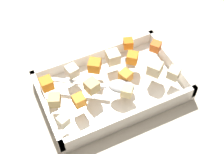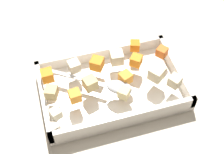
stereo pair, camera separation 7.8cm
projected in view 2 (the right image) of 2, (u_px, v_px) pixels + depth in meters
ground_plane at (108, 87)px, 0.84m from camera, size 4.00×4.00×0.00m
baking_dish at (112, 88)px, 0.82m from camera, size 0.36×0.23×0.05m
carrot_chunk_center at (126, 78)px, 0.78m from camera, size 0.04×0.04×0.03m
carrot_chunk_mid_right at (47, 75)px, 0.78m from camera, size 0.03×0.03×0.03m
carrot_chunk_corner_ne at (135, 46)px, 0.85m from camera, size 0.03×0.03×0.02m
carrot_chunk_back_center at (97, 63)px, 0.80m from camera, size 0.04×0.04×0.03m
carrot_chunk_near_spoon at (162, 52)px, 0.83m from camera, size 0.04×0.04×0.03m
carrot_chunk_under_handle at (75, 96)px, 0.74m from camera, size 0.03×0.03×0.03m
carrot_chunk_corner_sw at (136, 60)px, 0.81m from camera, size 0.04×0.04×0.03m
potato_chunk_near_left at (90, 83)px, 0.76m from camera, size 0.04×0.04×0.03m
potato_chunk_far_right at (175, 81)px, 0.77m from camera, size 0.04×0.04×0.03m
potato_chunk_mid_left at (124, 93)px, 0.75m from camera, size 0.04×0.04×0.03m
potato_chunk_corner_nw at (117, 57)px, 0.81m from camera, size 0.04×0.04×0.03m
potato_chunk_heap_top at (56, 113)px, 0.71m from camera, size 0.03×0.03×0.02m
potato_chunk_corner_se at (51, 92)px, 0.75m from camera, size 0.04×0.04×0.03m
potato_chunk_heap_side at (156, 74)px, 0.78m from camera, size 0.05×0.05×0.03m
parsnip_chunk_rim_edge at (74, 66)px, 0.80m from camera, size 0.03×0.03×0.03m
serving_spoon at (114, 86)px, 0.76m from camera, size 0.19×0.14×0.02m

